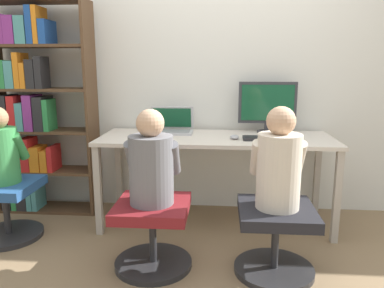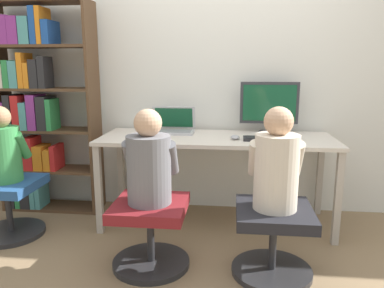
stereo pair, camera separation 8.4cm
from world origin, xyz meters
The scene contains 14 objects.
ground_plane centered at (0.00, 0.00, 0.00)m, with size 14.00×14.00×0.00m, color #846B4C.
wall_back centered at (0.00, 0.74, 1.30)m, with size 10.00×0.05×2.60m.
desk centered at (0.00, 0.34, 0.67)m, with size 1.88×0.67×0.74m.
desktop_monitor centered at (0.43, 0.56, 0.97)m, with size 0.49×0.16×0.43m.
laptop centered at (-0.39, 0.49, 0.79)m, with size 0.37×0.27×0.22m.
keyboard centered at (0.41, 0.23, 0.75)m, with size 0.39×0.14×0.03m.
computer_mouse_by_keyboard centered at (0.15, 0.25, 0.76)m, with size 0.07×0.10×0.03m.
office_chair_left centered at (0.40, -0.42, 0.26)m, with size 0.51×0.51×0.44m.
office_chair_right centered at (-0.39, -0.40, 0.26)m, with size 0.51×0.51×0.44m.
person_at_monitor centered at (0.40, -0.41, 0.72)m, with size 0.33×0.30×0.63m.
person_at_laptop centered at (-0.39, -0.40, 0.70)m, with size 0.35×0.30×0.61m.
bookshelf centered at (-1.62, 0.49, 0.94)m, with size 0.88×0.29×1.84m.
office_chair_side centered at (-1.59, -0.07, 0.26)m, with size 0.51×0.51×0.44m.
person_near_shelf centered at (-1.59, -0.07, 0.69)m, with size 0.32×0.28×0.57m.
Camera 2 is at (0.13, -2.64, 1.31)m, focal length 35.00 mm.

